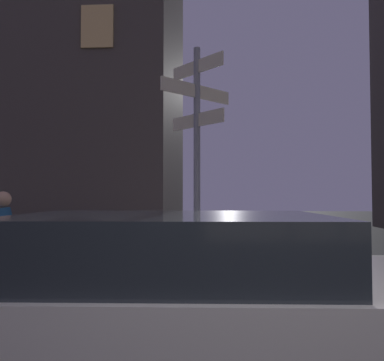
{
  "coord_description": "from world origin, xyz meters",
  "views": [
    {
      "loc": [
        -0.4,
        -1.19,
        1.55
      ],
      "look_at": [
        -0.8,
        6.09,
        1.83
      ],
      "focal_mm": 37.71,
      "sensor_mm": 36.0,
      "label": 1
    }
  ],
  "objects": [
    {
      "name": "sidewalk_kerb",
      "position": [
        0.0,
        7.15,
        0.07
      ],
      "size": [
        40.0,
        2.99,
        0.14
      ],
      "primitive_type": "cube",
      "color": "gray",
      "rests_on": "ground_plane"
    },
    {
      "name": "building_left_block",
      "position": [
        -7.31,
        13.1,
        7.86
      ],
      "size": [
        11.07,
        6.96,
        15.72
      ],
      "color": "#4C443D",
      "rests_on": "ground_plane"
    },
    {
      "name": "signpost",
      "position": [
        -0.71,
        6.05,
        2.61
      ],
      "size": [
        1.19,
        1.19,
        4.11
      ],
      "color": "gray",
      "rests_on": "sidewalk_kerb"
    },
    {
      "name": "car_far_oncoming",
      "position": [
        -0.9,
        1.87,
        0.77
      ],
      "size": [
        4.71,
        2.16,
        1.41
      ],
      "color": "beige",
      "rests_on": "ground_plane"
    }
  ]
}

